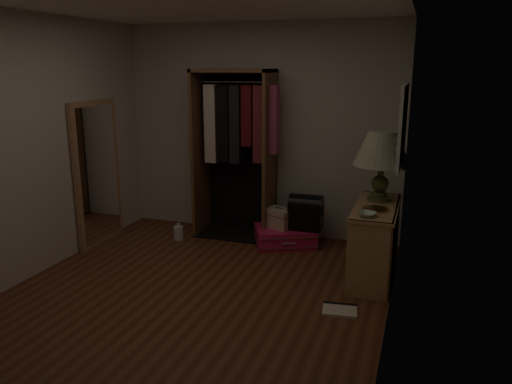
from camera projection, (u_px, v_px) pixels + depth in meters
ground at (193, 296)px, 4.65m from camera, size 4.00×4.00×0.00m
room_walls at (197, 136)px, 4.30m from camera, size 3.52×4.02×2.60m
console_bookshelf at (375, 239)px, 5.03m from camera, size 0.42×1.12×0.75m
open_wardrobe at (238, 139)px, 6.04m from camera, size 1.03×0.50×2.05m
floor_mirror at (97, 173)px, 5.89m from camera, size 0.06×0.80×1.70m
pink_suitcase at (285, 236)px, 5.95m from camera, size 0.86×0.76×0.22m
train_case at (279, 218)px, 5.93m from camera, size 0.40×0.34×0.24m
black_bag at (306, 211)px, 5.83m from camera, size 0.39×0.26×0.42m
table_lamp at (382, 150)px, 4.98m from camera, size 0.71×0.71×0.71m
brass_tray at (375, 209)px, 4.76m from camera, size 0.32×0.32×0.01m
ceramic_bowl at (367, 214)px, 4.56m from camera, size 0.21×0.21×0.04m
white_jug at (179, 233)px, 6.15m from camera, size 0.15×0.15×0.20m
floor_book at (340, 309)px, 4.38m from camera, size 0.33×0.28×0.03m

